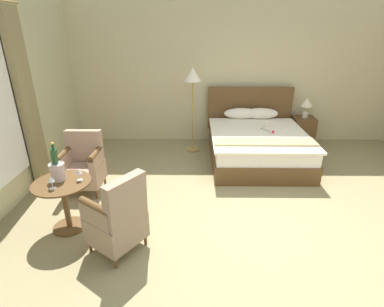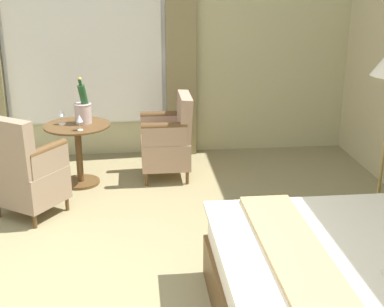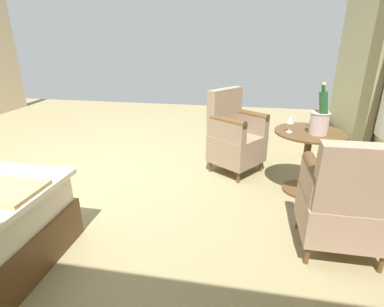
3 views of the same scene
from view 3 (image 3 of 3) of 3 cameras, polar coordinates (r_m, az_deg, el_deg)
ground_plane at (r=3.78m, az=-18.69°, el=-3.87°), size 8.28×8.28×0.00m
side_table_round at (r=3.27m, az=21.01°, el=-0.21°), size 0.69×0.69×0.66m
champagne_bucket at (r=3.11m, az=23.21°, el=6.07°), size 0.19×0.19×0.49m
wine_glass_near_bucket at (r=3.32m, az=21.98°, el=6.51°), size 0.08×0.08×0.16m
wine_glass_near_edge at (r=3.08m, az=18.22°, el=6.00°), size 0.07×0.07×0.16m
armchair_by_window at (r=2.44m, az=27.18°, el=-8.30°), size 0.57×0.55×0.93m
armchair_facing_bed at (r=3.58m, az=8.11°, el=3.28°), size 0.73×0.73×0.98m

